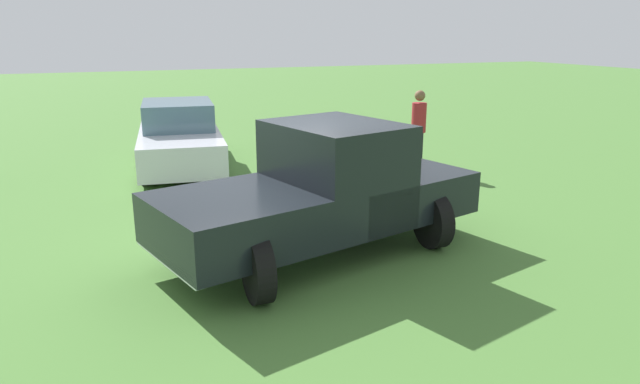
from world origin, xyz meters
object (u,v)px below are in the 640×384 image
(pickup_truck, at_px, (327,188))
(traffic_cone, at_px, (333,165))
(sedan_near, at_px, (179,137))
(person_bystander, at_px, (419,125))

(pickup_truck, height_order, traffic_cone, pickup_truck)
(pickup_truck, relative_size, sedan_near, 1.03)
(sedan_near, bearing_deg, person_bystander, 70.56)
(sedan_near, height_order, person_bystander, person_bystander)
(person_bystander, height_order, traffic_cone, person_bystander)
(pickup_truck, bearing_deg, sedan_near, -95.10)
(person_bystander, bearing_deg, traffic_cone, 57.86)
(person_bystander, relative_size, traffic_cone, 3.23)
(pickup_truck, bearing_deg, traffic_cone, -129.12)
(pickup_truck, distance_m, person_bystander, 5.38)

